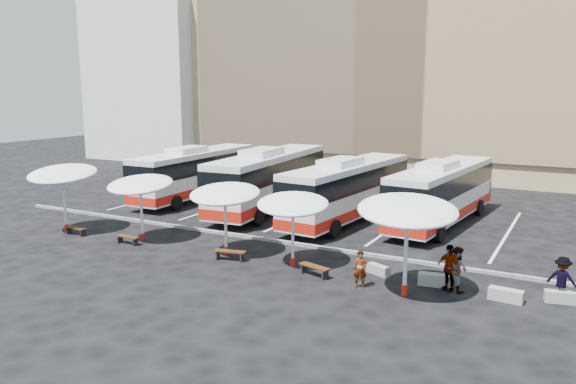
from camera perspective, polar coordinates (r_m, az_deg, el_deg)
The scene contains 26 objects.
ground at distance 29.70m, azimuth -4.47°, elevation -4.94°, with size 120.00×120.00×0.00m, color black.
sandstone_building at distance 58.19m, azimuth 13.22°, elevation 14.93°, with size 42.00×18.25×29.60m.
apartment_block at distance 67.87m, azimuth -11.80°, elevation 11.26°, with size 14.00×14.00×18.00m, color silver.
curb_divider at distance 30.09m, azimuth -3.96°, elevation -4.58°, with size 34.00×0.25×0.15m, color black.
bay_lines at distance 36.47m, azimuth 2.36°, elevation -1.99°, with size 24.15×12.00×0.01m.
bus_0 at distance 40.98m, azimuth -9.30°, elevation 2.05°, with size 3.03×12.13×3.83m.
bus_1 at distance 36.77m, azimuth -1.89°, elevation 1.46°, with size 3.83×13.20×4.13m.
bus_2 at distance 33.85m, azimuth 6.15°, elevation 0.40°, with size 3.64×12.42×3.88m.
bus_3 at distance 34.03m, azimuth 15.43°, elevation 0.07°, with size 3.66×12.23×3.82m.
sunshade_0 at distance 33.11m, azimuth -21.92°, elevation 1.69°, with size 4.74×4.77×3.83m.
sunshade_1 at distance 29.97m, azimuth -14.78°, elevation 0.72°, with size 3.91×3.94×3.51m.
sunshade_2 at distance 26.66m, azimuth -6.41°, elevation -0.21°, with size 4.06×4.09×3.50m.
sunshade_3 at distance 24.83m, azimuth 0.50°, elevation -1.25°, with size 4.16×4.19×3.35m.
sunshade_4 at distance 21.59m, azimuth 12.05°, elevation -1.87°, with size 5.02×5.04×3.96m.
wood_bench_0 at distance 32.76m, azimuth -20.76°, elevation -3.55°, with size 1.39×0.41×0.42m.
wood_bench_1 at distance 30.04m, azimuth -15.98°, elevation -4.51°, with size 1.38×0.42×0.42m.
wood_bench_2 at distance 26.37m, azimuth -5.94°, elevation -6.17°, with size 1.57×0.72×0.46m.
wood_bench_3 at distance 24.13m, azimuth 2.73°, elevation -7.74°, with size 1.55×0.80×0.46m.
conc_bench_0 at distance 24.69m, azimuth 9.15°, elevation -7.80°, with size 1.09×0.36×0.41m, color gray.
conc_bench_1 at distance 23.76m, azimuth 14.71°, elevation -8.64°, with size 1.33×0.44×0.50m, color gray.
conc_bench_2 at distance 22.99m, azimuth 21.26°, elevation -9.73°, with size 1.25×0.42×0.47m, color gray.
conc_bench_3 at distance 23.63m, azimuth 26.02°, elevation -9.58°, with size 1.18×0.39×0.44m, color gray.
passenger_0 at distance 22.84m, azimuth 7.37°, elevation -7.80°, with size 0.56×0.37×1.53m, color black.
passenger_1 at distance 23.23m, azimuth 16.84°, elevation -7.50°, with size 0.88×0.68×1.80m, color black.
passenger_2 at distance 23.19m, azimuth 16.02°, elevation -7.39°, with size 1.10×0.46×1.88m, color black.
passenger_3 at distance 23.62m, azimuth 26.10°, elevation -7.95°, with size 1.11×0.64×1.73m, color black.
Camera 1 is at (15.61, -24.00, 7.93)m, focal length 35.00 mm.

